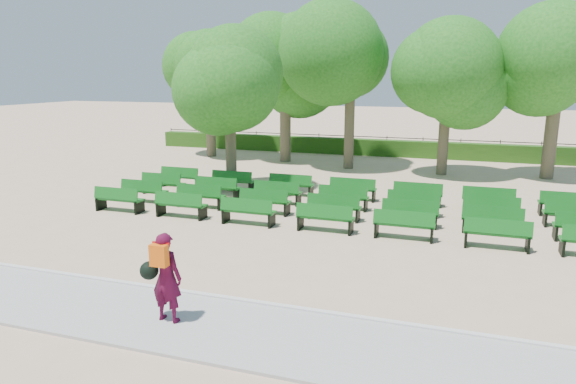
# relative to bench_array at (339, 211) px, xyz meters

# --- Properties ---
(ground) EXTENTS (120.00, 120.00, 0.00)m
(ground) POSITION_rel_bench_array_xyz_m (-1.31, -1.04, -0.09)
(ground) COLOR tan
(paving) EXTENTS (30.00, 2.20, 0.06)m
(paving) POSITION_rel_bench_array_xyz_m (-1.31, -8.44, -0.06)
(paving) COLOR #A8A9A4
(paving) RESTS_ON ground
(curb) EXTENTS (30.00, 0.12, 0.10)m
(curb) POSITION_rel_bench_array_xyz_m (-1.31, -7.29, -0.04)
(curb) COLOR silver
(curb) RESTS_ON ground
(hedge) EXTENTS (26.00, 0.70, 0.90)m
(hedge) POSITION_rel_bench_array_xyz_m (-1.31, 12.96, 0.36)
(hedge) COLOR #254F14
(hedge) RESTS_ON ground
(fence) EXTENTS (26.00, 0.10, 1.02)m
(fence) POSITION_rel_bench_array_xyz_m (-1.31, 13.36, -0.09)
(fence) COLOR black
(fence) RESTS_ON ground
(tree_line) EXTENTS (21.80, 6.80, 7.04)m
(tree_line) POSITION_rel_bench_array_xyz_m (-1.31, 8.96, -0.09)
(tree_line) COLOR #27721E
(tree_line) RESTS_ON ground
(bench_array) EXTENTS (1.67, 0.53, 1.05)m
(bench_array) POSITION_rel_bench_array_xyz_m (0.00, 0.00, 0.00)
(bench_array) COLOR #11641A
(bench_array) RESTS_ON ground
(tree_among) EXTENTS (4.51, 4.51, 6.16)m
(tree_among) POSITION_rel_bench_array_xyz_m (-4.82, 2.08, 4.03)
(tree_among) COLOR brown
(tree_among) RESTS_ON ground
(person) EXTENTS (0.80, 0.49, 1.69)m
(person) POSITION_rel_bench_array_xyz_m (-1.29, -8.50, 0.85)
(person) COLOR #470A25
(person) RESTS_ON ground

